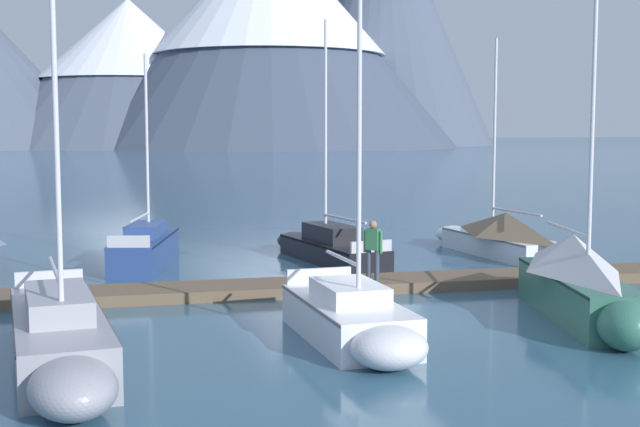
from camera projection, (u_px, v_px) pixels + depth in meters
The scene contains 12 objects.
ground_plane at pixel (386, 321), 20.49m from camera, with size 700.00×700.00×0.00m, color #335B75.
mountain_shoulder_ridge at pixel (129, 68), 209.25m from camera, with size 76.03×76.03×35.70m.
mountain_east_summit at pixel (269, 27), 203.96m from camera, with size 89.10×89.10×52.62m.
mountain_rear_spur at pixel (384, 12), 228.43m from camera, with size 58.57×58.57×67.47m.
dock at pixel (339, 286), 24.32m from camera, with size 24.81×2.82×0.30m.
sailboat_second_berth at pixel (61, 339), 16.24m from camera, with size 2.23×7.72×9.39m.
sailboat_mid_dock_port at pixel (148, 246), 29.06m from camera, with size 2.92×6.67×7.04m.
sailboat_mid_dock_starboard at pixel (354, 319), 18.24m from camera, with size 1.93×5.43×8.90m.
sailboat_far_berth at pixel (326, 246), 29.93m from camera, with size 2.65×7.01×8.25m.
sailboat_outer_slip at pixel (579, 280), 20.52m from camera, with size 2.84×6.64×9.26m.
sailboat_end_of_dock at pixel (496, 234), 31.09m from camera, with size 2.20×7.14×7.76m.
person_on_dock at pixel (373, 246), 24.23m from camera, with size 0.44×0.45×1.69m.
Camera 1 is at (-6.83, -19.01, 4.59)m, focal length 48.36 mm.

